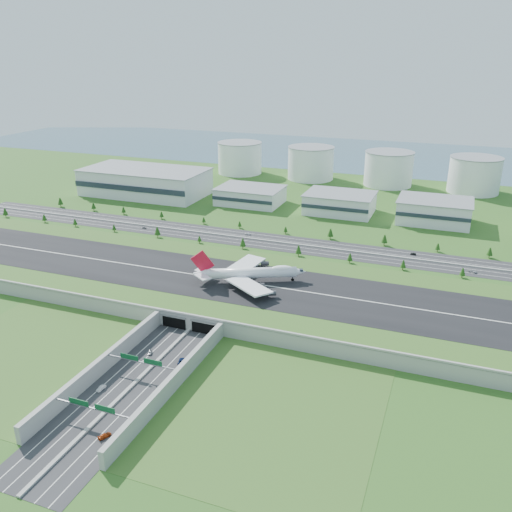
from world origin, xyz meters
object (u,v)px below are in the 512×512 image
(car_3, at_px, (105,436))
(car_4, at_px, (144,228))
(car_2, at_px, (181,361))
(car_5, at_px, (413,254))
(boeing_747, at_px, (250,273))
(car_6, at_px, (473,271))
(car_0, at_px, (150,352))
(car_7, at_px, (248,234))
(fuel_tank_a, at_px, (240,158))
(car_1, at_px, (101,388))

(car_3, xyz_separation_m, car_4, (-120.94, 223.29, -0.07))
(car_2, relative_size, car_5, 1.49)
(boeing_747, xyz_separation_m, car_6, (123.39, 82.84, -13.03))
(car_0, xyz_separation_m, car_3, (15.53, -57.83, 0.04))
(boeing_747, xyz_separation_m, car_5, (83.86, 102.22, -13.11))
(car_3, relative_size, car_6, 0.97)
(car_3, height_order, car_7, car_3)
(fuel_tank_a, height_order, car_7, fuel_tank_a)
(car_3, distance_m, car_5, 255.12)
(car_3, bearing_deg, fuel_tank_a, -48.88)
(car_2, bearing_deg, car_0, -21.28)
(boeing_747, relative_size, car_7, 12.93)
(car_6, bearing_deg, fuel_tank_a, 64.41)
(car_2, bearing_deg, fuel_tank_a, -87.67)
(car_6, xyz_separation_m, car_7, (-165.42, 19.20, -0.05))
(boeing_747, height_order, car_7, boeing_747)
(car_4, bearing_deg, boeing_747, -109.27)
(car_3, bearing_deg, car_0, -49.97)
(boeing_747, bearing_deg, car_5, 25.90)
(car_5, bearing_deg, fuel_tank_a, -124.28)
(car_1, distance_m, car_6, 244.57)
(car_6, bearing_deg, car_0, 154.14)
(car_6, bearing_deg, car_2, 158.12)
(boeing_747, distance_m, car_0, 82.79)
(car_7, bearing_deg, car_3, 17.40)
(car_4, relative_size, car_7, 0.83)
(fuel_tank_a, bearing_deg, car_4, -87.99)
(car_0, distance_m, car_5, 209.16)
(car_7, bearing_deg, car_5, 98.61)
(car_4, bearing_deg, car_1, -137.73)
(car_1, xyz_separation_m, car_4, (-101.36, 198.38, -0.12))
(boeing_747, bearing_deg, car_6, 9.14)
(car_0, relative_size, car_6, 0.78)
(car_4, height_order, car_5, car_4)
(fuel_tank_a, xyz_separation_m, car_6, (256.80, -225.37, -16.63))
(boeing_747, bearing_deg, car_2, -116.44)
(boeing_747, xyz_separation_m, car_0, (-20.21, -79.21, -13.06))
(boeing_747, bearing_deg, car_4, 120.79)
(fuel_tank_a, bearing_deg, car_2, -71.39)
(car_0, bearing_deg, fuel_tank_a, 82.45)
(car_0, distance_m, car_3, 59.88)
(car_5, bearing_deg, car_0, -20.65)
(car_5, distance_m, car_7, 125.89)
(car_7, bearing_deg, car_2, 20.76)
(car_1, distance_m, car_7, 214.90)
(car_4, bearing_deg, car_2, -128.38)
(car_1, height_order, car_3, car_1)
(fuel_tank_a, distance_m, car_7, 226.13)
(car_4, relative_size, car_6, 0.75)
(car_3, height_order, car_4, car_3)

